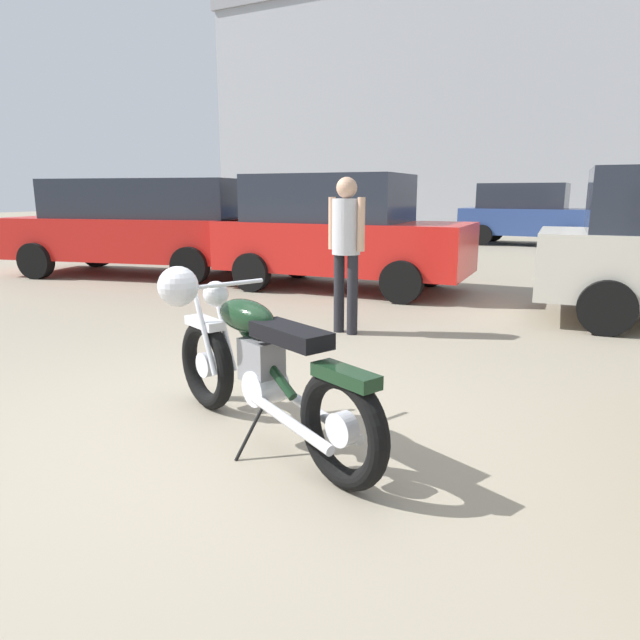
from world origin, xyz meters
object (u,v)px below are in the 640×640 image
(red_hatchback_near, at_px, (141,224))
(white_estate_far, at_px, (339,231))
(blue_hatchback_right, at_px, (272,212))
(silver_sedan_mid, at_px, (528,213))
(vintage_motorcycle, at_px, (255,363))
(bystander, at_px, (346,239))

(red_hatchback_near, bearing_deg, white_estate_far, 171.09)
(red_hatchback_near, distance_m, blue_hatchback_right, 7.07)
(red_hatchback_near, relative_size, silver_sedan_mid, 1.23)
(silver_sedan_mid, bearing_deg, white_estate_far, -98.11)
(vintage_motorcycle, height_order, silver_sedan_mid, silver_sedan_mid)
(white_estate_far, distance_m, silver_sedan_mid, 9.84)
(white_estate_far, xyz_separation_m, silver_sedan_mid, (2.09, 9.62, 0.00))
(vintage_motorcycle, distance_m, white_estate_far, 5.78)
(vintage_motorcycle, distance_m, red_hatchback_near, 7.81)
(vintage_motorcycle, bearing_deg, red_hatchback_near, -17.41)
(vintage_motorcycle, xyz_separation_m, red_hatchback_near, (-5.58, 5.44, 0.45))
(vintage_motorcycle, xyz_separation_m, bystander, (-0.50, 2.79, 0.53))
(blue_hatchback_right, xyz_separation_m, white_estate_far, (4.99, -6.92, -0.02))
(bystander, height_order, red_hatchback_near, red_hatchback_near)
(vintage_motorcycle, relative_size, bystander, 1.15)
(red_hatchback_near, height_order, white_estate_far, white_estate_far)
(red_hatchback_near, bearing_deg, blue_hatchback_right, -90.91)
(silver_sedan_mid, bearing_deg, bystander, -90.01)
(white_estate_far, relative_size, silver_sedan_mid, 0.98)
(vintage_motorcycle, xyz_separation_m, blue_hatchback_right, (-6.68, 12.43, 0.45))
(white_estate_far, bearing_deg, blue_hatchback_right, 126.20)
(white_estate_far, bearing_deg, bystander, -65.89)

